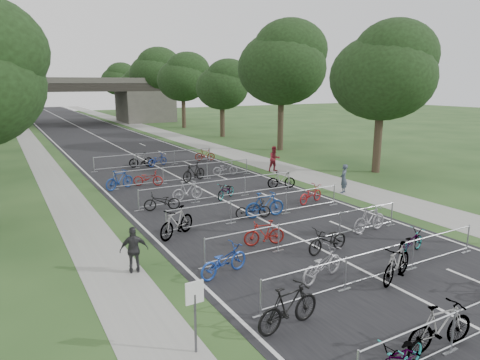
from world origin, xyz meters
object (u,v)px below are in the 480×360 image
object	(u,v)px
bike_1	(441,327)
pedestrian_c	(134,250)
pedestrian_a	(344,179)
pedestrian_b	(274,159)
bike_0	(401,357)
park_sign	(195,304)
overpass_bridge	(72,101)

from	to	relation	value
bike_1	pedestrian_c	xyz separation A→B (m)	(-5.12, 7.84, 0.20)
pedestrian_a	pedestrian_c	size ratio (longest dim) A/B	1.05
pedestrian_a	pedestrian_b	world-z (taller)	pedestrian_b
bike_0	bike_1	size ratio (longest dim) A/B	0.88
bike_1	pedestrian_a	distance (m)	15.06
pedestrian_c	bike_1	bearing A→B (deg)	135.54
pedestrian_c	park_sign	bearing A→B (deg)	102.40
park_sign	bike_1	size ratio (longest dim) A/B	0.92
bike_1	pedestrian_a	bearing A→B (deg)	-26.81
pedestrian_c	pedestrian_a	bearing A→B (deg)	-148.94
park_sign	bike_1	xyz separation A→B (m)	(5.12, -2.77, -0.67)
park_sign	bike_1	distance (m)	5.86
pedestrian_a	pedestrian_c	xyz separation A→B (m)	(-13.60, -4.60, -0.04)
park_sign	overpass_bridge	bearing A→B (deg)	83.74
bike_0	pedestrian_c	distance (m)	8.79
bike_0	overpass_bridge	bearing A→B (deg)	168.47
bike_0	pedestrian_c	xyz separation A→B (m)	(-3.53, 8.04, 0.34)
overpass_bridge	pedestrian_b	xyz separation A→B (m)	(6.80, -45.19, -2.62)
pedestrian_a	bike_0	bearing A→B (deg)	20.10
pedestrian_a	pedestrian_b	bearing A→B (deg)	-121.37
bike_0	pedestrian_c	bearing A→B (deg)	-164.94
bike_0	pedestrian_a	world-z (taller)	pedestrian_a
pedestrian_b	pedestrian_c	xyz separation A→B (m)	(-13.60, -11.74, -0.11)
overpass_bridge	pedestrian_c	xyz separation A→B (m)	(-6.80, -56.94, -2.73)
park_sign	pedestrian_c	distance (m)	5.09
pedestrian_b	pedestrian_a	bearing A→B (deg)	-82.45
bike_0	pedestrian_b	xyz separation A→B (m)	(10.07, 19.78, 0.45)
bike_0	pedestrian_a	xyz separation A→B (m)	(10.07, 12.65, 0.38)
pedestrian_b	pedestrian_c	size ratio (longest dim) A/B	1.14
pedestrian_c	overpass_bridge	bearing A→B (deg)	-84.45
bike_1	pedestrian_a	world-z (taller)	pedestrian_a
bike_0	pedestrian_c	world-z (taller)	pedestrian_c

